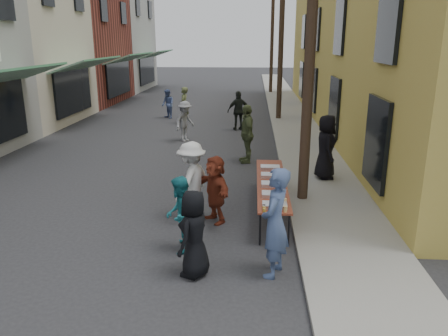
# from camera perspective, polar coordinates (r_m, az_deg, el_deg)

# --- Properties ---
(ground) EXTENTS (120.00, 120.00, 0.00)m
(ground) POSITION_cam_1_polar(r_m,az_deg,el_deg) (9.25, -15.67, -10.13)
(ground) COLOR #28282B
(ground) RESTS_ON ground
(sidewalk) EXTENTS (2.20, 60.00, 0.10)m
(sidewalk) POSITION_cam_1_polar(r_m,az_deg,el_deg) (23.20, 8.84, 6.33)
(sidewalk) COLOR gray
(sidewalk) RESTS_ON ground
(storefront_row) EXTENTS (8.00, 37.00, 9.00)m
(storefront_row) POSITION_cam_1_polar(r_m,az_deg,el_deg) (26.18, -26.85, 14.92)
(storefront_row) COLOR maroon
(storefront_row) RESTS_ON ground
(building_ochre) EXTENTS (10.00, 28.00, 10.00)m
(building_ochre) POSITION_cam_1_polar(r_m,az_deg,el_deg) (23.25, 25.52, 17.28)
(building_ochre) COLOR gold
(building_ochre) RESTS_ON ground
(utility_pole_near) EXTENTS (0.26, 0.26, 9.00)m
(utility_pole_near) POSITION_cam_1_polar(r_m,az_deg,el_deg) (10.85, 11.40, 18.56)
(utility_pole_near) COLOR #2D2116
(utility_pole_near) RESTS_ON ground
(utility_pole_mid) EXTENTS (0.26, 0.26, 9.00)m
(utility_pole_mid) POSITION_cam_1_polar(r_m,az_deg,el_deg) (22.81, 7.51, 17.45)
(utility_pole_mid) COLOR #2D2116
(utility_pole_mid) RESTS_ON ground
(utility_pole_far) EXTENTS (0.26, 0.26, 9.00)m
(utility_pole_far) POSITION_cam_1_polar(r_m,az_deg,el_deg) (34.79, 6.31, 17.09)
(utility_pole_far) COLOR #2D2116
(utility_pole_far) RESTS_ON ground
(serving_table) EXTENTS (0.70, 4.00, 0.75)m
(serving_table) POSITION_cam_1_polar(r_m,az_deg,el_deg) (10.58, 6.23, -2.01)
(serving_table) COLOR maroon
(serving_table) RESTS_ON ground
(catering_tray_sausage) EXTENTS (0.50, 0.33, 0.08)m
(catering_tray_sausage) POSITION_cam_1_polar(r_m,az_deg,el_deg) (9.00, 6.63, -4.85)
(catering_tray_sausage) COLOR maroon
(catering_tray_sausage) RESTS_ON serving_table
(catering_tray_foil_b) EXTENTS (0.50, 0.33, 0.08)m
(catering_tray_foil_b) POSITION_cam_1_polar(r_m,az_deg,el_deg) (9.61, 6.47, -3.45)
(catering_tray_foil_b) COLOR #B2B2B7
(catering_tray_foil_b) RESTS_ON serving_table
(catering_tray_buns) EXTENTS (0.50, 0.33, 0.08)m
(catering_tray_buns) POSITION_cam_1_polar(r_m,az_deg,el_deg) (10.27, 6.31, -2.12)
(catering_tray_buns) COLOR tan
(catering_tray_buns) RESTS_ON serving_table
(catering_tray_foil_d) EXTENTS (0.50, 0.33, 0.08)m
(catering_tray_foil_d) POSITION_cam_1_polar(r_m,az_deg,el_deg) (10.93, 6.17, -0.96)
(catering_tray_foil_d) COLOR #B2B2B7
(catering_tray_foil_d) RESTS_ON serving_table
(catering_tray_buns_end) EXTENTS (0.50, 0.33, 0.08)m
(catering_tray_buns_end) POSITION_cam_1_polar(r_m,az_deg,el_deg) (11.60, 6.04, 0.07)
(catering_tray_buns_end) COLOR tan
(catering_tray_buns_end) RESTS_ON serving_table
(condiment_jar_a) EXTENTS (0.07, 0.07, 0.08)m
(condiment_jar_a) POSITION_cam_1_polar(r_m,az_deg,el_deg) (8.71, 5.27, -5.55)
(condiment_jar_a) COLOR #A57F26
(condiment_jar_a) RESTS_ON serving_table
(condiment_jar_b) EXTENTS (0.07, 0.07, 0.08)m
(condiment_jar_b) POSITION_cam_1_polar(r_m,az_deg,el_deg) (8.80, 5.26, -5.30)
(condiment_jar_b) COLOR #A57F26
(condiment_jar_b) RESTS_ON serving_table
(condiment_jar_c) EXTENTS (0.07, 0.07, 0.08)m
(condiment_jar_c) POSITION_cam_1_polar(r_m,az_deg,el_deg) (8.90, 5.24, -5.06)
(condiment_jar_c) COLOR #A57F26
(condiment_jar_c) RESTS_ON serving_table
(cup_stack) EXTENTS (0.08, 0.08, 0.12)m
(cup_stack) POSITION_cam_1_polar(r_m,az_deg,el_deg) (8.77, 8.02, -5.34)
(cup_stack) COLOR tan
(cup_stack) RESTS_ON serving_table
(guest_front_a) EXTENTS (0.75, 0.90, 1.58)m
(guest_front_a) POSITION_cam_1_polar(r_m,az_deg,el_deg) (7.70, -3.92, -8.57)
(guest_front_a) COLOR black
(guest_front_a) RESTS_ON ground
(guest_front_b) EXTENTS (0.69, 0.84, 1.98)m
(guest_front_b) POSITION_cam_1_polar(r_m,az_deg,el_deg) (7.66, 6.67, -7.14)
(guest_front_b) COLOR #435783
(guest_front_b) RESTS_ON ground
(guest_front_c) EXTENTS (0.60, 0.76, 1.53)m
(guest_front_c) POSITION_cam_1_polar(r_m,az_deg,el_deg) (8.57, -5.79, -6.10)
(guest_front_c) COLOR teal
(guest_front_c) RESTS_ON ground
(guest_front_d) EXTENTS (1.08, 1.35, 1.83)m
(guest_front_d) POSITION_cam_1_polar(r_m,az_deg,el_deg) (10.07, -4.26, -1.69)
(guest_front_d) COLOR silver
(guest_front_d) RESTS_ON ground
(guest_front_e) EXTENTS (0.69, 1.23, 1.98)m
(guest_front_e) POSITION_cam_1_polar(r_m,az_deg,el_deg) (14.78, 2.99, 4.49)
(guest_front_e) COLOR #4C5933
(guest_front_e) RESTS_ON ground
(guest_queue_back) EXTENTS (1.20, 1.45, 1.56)m
(guest_queue_back) POSITION_cam_1_polar(r_m,az_deg,el_deg) (9.91, -1.19, -2.77)
(guest_queue_back) COLOR maroon
(guest_queue_back) RESTS_ON ground
(server) EXTENTS (0.64, 0.95, 1.88)m
(server) POSITION_cam_1_polar(r_m,az_deg,el_deg) (13.05, 13.16, 2.69)
(server) COLOR black
(server) RESTS_ON sidewalk
(passerby_left) EXTENTS (1.07, 1.23, 1.65)m
(passerby_left) POSITION_cam_1_polar(r_m,az_deg,el_deg) (18.03, -5.14, 6.10)
(passerby_left) COLOR gray
(passerby_left) RESTS_ON ground
(passerby_mid) EXTENTS (1.13, 0.72, 1.80)m
(passerby_mid) POSITION_cam_1_polar(r_m,az_deg,el_deg) (20.22, 1.93, 7.48)
(passerby_mid) COLOR black
(passerby_mid) RESTS_ON ground
(passerby_right) EXTENTS (0.48, 0.69, 1.82)m
(passerby_right) POSITION_cam_1_polar(r_m,az_deg,el_deg) (21.87, -5.26, 8.13)
(passerby_right) COLOR #505933
(passerby_right) RESTS_ON ground
(passerby_far) EXTENTS (0.92, 0.94, 1.53)m
(passerby_far) POSITION_cam_1_polar(r_m,az_deg,el_deg) (23.52, -7.35, 8.29)
(passerby_far) COLOR #50639B
(passerby_far) RESTS_ON ground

